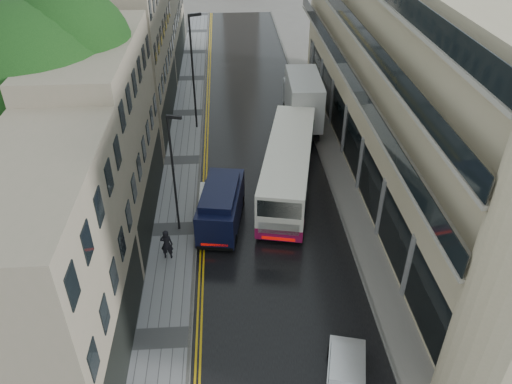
{
  "coord_description": "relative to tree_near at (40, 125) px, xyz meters",
  "views": [
    {
      "loc": [
        -2.46,
        -4.95,
        18.93
      ],
      "look_at": [
        -0.98,
        18.0,
        3.42
      ],
      "focal_mm": 35.0,
      "sensor_mm": 36.0,
      "label": 1
    }
  ],
  "objects": [
    {
      "name": "road",
      "position": [
        12.5,
        7.5,
        -6.94
      ],
      "size": [
        9.0,
        85.0,
        0.02
      ],
      "primitive_type": "cube",
      "color": "black",
      "rests_on": "ground"
    },
    {
      "name": "left_sidewalk",
      "position": [
        6.65,
        7.5,
        -6.89
      ],
      "size": [
        2.7,
        85.0,
        0.12
      ],
      "primitive_type": "cube",
      "color": "gray",
      "rests_on": "ground"
    },
    {
      "name": "right_sidewalk",
      "position": [
        17.9,
        7.5,
        -6.89
      ],
      "size": [
        1.8,
        85.0,
        0.12
      ],
      "primitive_type": "cube",
      "color": "slate",
      "rests_on": "ground"
    },
    {
      "name": "old_shop_row",
      "position": [
        3.05,
        10.0,
        -0.95
      ],
      "size": [
        4.5,
        56.0,
        12.0
      ],
      "primitive_type": null,
      "color": "gray",
      "rests_on": "ground"
    },
    {
      "name": "modern_block",
      "position": [
        22.8,
        6.0,
        0.05
      ],
      "size": [
        8.0,
        40.0,
        14.0
      ],
      "primitive_type": null,
      "color": "beige",
      "rests_on": "ground"
    },
    {
      "name": "tree_near",
      "position": [
        0.0,
        0.0,
        0.0
      ],
      "size": [
        10.56,
        10.56,
        13.89
      ],
      "primitive_type": null,
      "color": "black",
      "rests_on": "ground"
    },
    {
      "name": "tree_far",
      "position": [
        0.3,
        13.0,
        -0.72
      ],
      "size": [
        9.24,
        9.24,
        12.46
      ],
      "primitive_type": null,
      "color": "black",
      "rests_on": "ground"
    },
    {
      "name": "cream_bus",
      "position": [
        12.08,
        0.29,
        -5.25
      ],
      "size": [
        5.23,
        12.58,
        3.35
      ],
      "primitive_type": null,
      "rotation": [
        0.0,
        0.0,
        -0.21
      ],
      "color": "white",
      "rests_on": "road"
    },
    {
      "name": "white_lorry",
      "position": [
        15.11,
        11.25,
        -4.7
      ],
      "size": [
        2.8,
        8.53,
        4.44
      ],
      "primitive_type": null,
      "rotation": [
        0.0,
        0.0,
        -0.03
      ],
      "color": "silver",
      "rests_on": "road"
    },
    {
      "name": "white_van",
      "position": [
        8.2,
        -1.13,
        -6.09
      ],
      "size": [
        1.67,
        3.73,
        1.67
      ],
      "primitive_type": null,
      "rotation": [
        0.0,
        0.0,
        -0.02
      ],
      "color": "white",
      "rests_on": "road"
    },
    {
      "name": "navy_van",
      "position": [
        8.2,
        -2.1,
        -5.5
      ],
      "size": [
        3.06,
        5.85,
        2.84
      ],
      "primitive_type": null,
      "rotation": [
        0.0,
        0.0,
        -0.15
      ],
      "color": "black",
      "rests_on": "road"
    },
    {
      "name": "pedestrian",
      "position": [
        6.46,
        -3.38,
        -5.88
      ],
      "size": [
        0.73,
        0.52,
        1.9
      ],
      "primitive_type": "imported",
      "rotation": [
        0.0,
        0.0,
        3.05
      ],
      "color": "black",
      "rests_on": "left_sidewalk"
    },
    {
      "name": "lamp_post_near",
      "position": [
        6.92,
        -0.77,
        -3.07
      ],
      "size": [
        0.86,
        0.43,
        7.52
      ],
      "primitive_type": null,
      "rotation": [
        0.0,
        0.0,
        -0.3
      ],
      "color": "black",
      "rests_on": "left_sidewalk"
    },
    {
      "name": "lamp_post_far",
      "position": [
        7.52,
        12.98,
        -2.26
      ],
      "size": [
        1.04,
        0.61,
        9.13
      ],
      "primitive_type": null,
      "rotation": [
        0.0,
        0.0,
        0.39
      ],
      "color": "black",
      "rests_on": "left_sidewalk"
    }
  ]
}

